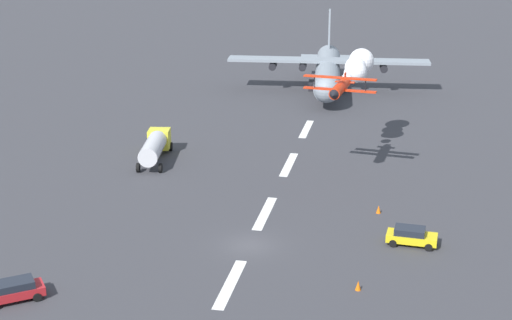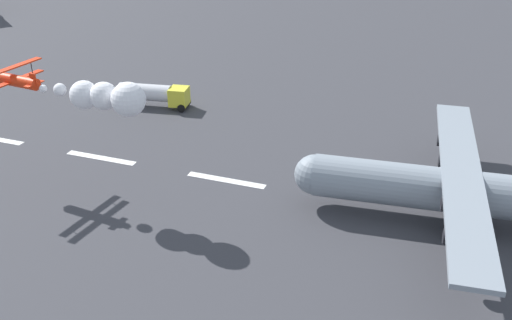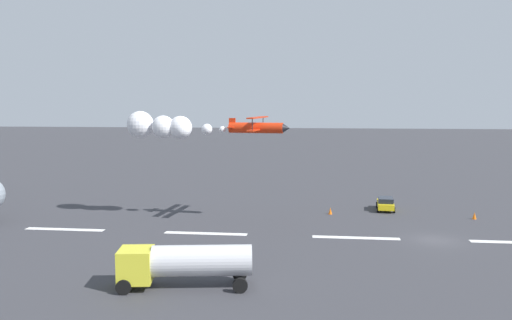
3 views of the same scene
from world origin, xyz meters
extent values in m
cube|color=white|center=(21.24, 0.00, 0.01)|extent=(8.00, 0.90, 0.01)
cube|color=white|center=(35.40, 0.00, 0.01)|extent=(8.00, 0.90, 0.01)
cylinder|color=gray|center=(56.51, -0.32, 3.06)|extent=(24.43, 6.07, 3.72)
sphere|color=gray|center=(44.47, -1.50, 3.06)|extent=(3.53, 3.53, 3.53)
cube|color=gray|center=(56.51, -0.32, 4.73)|extent=(6.14, 30.37, 0.40)
cylinder|color=black|center=(55.30, 7.91, 3.83)|extent=(2.50, 1.33, 1.10)
cylinder|color=black|center=(55.74, 3.40, 3.83)|extent=(2.50, 1.33, 1.10)
cylinder|color=black|center=(56.48, -4.11, 3.83)|extent=(2.50, 1.33, 1.10)
cylinder|color=black|center=(56.92, -8.62, 3.83)|extent=(2.50, 1.33, 1.10)
cube|color=black|center=(57.74, -2.57, 0.60)|extent=(3.28, 1.31, 1.20)
cube|color=black|center=(57.27, 2.13, 0.60)|extent=(3.28, 1.31, 1.20)
cylinder|color=red|center=(17.05, -5.68, 9.87)|extent=(5.74, 1.69, 1.10)
cube|color=red|center=(16.86, -5.66, 9.72)|extent=(1.47, 7.32, 0.12)
cube|color=red|center=(16.86, -5.66, 10.94)|extent=(1.47, 7.32, 0.12)
cylinder|color=black|center=(17.13, -3.12, 10.33)|extent=(0.08, 0.08, 1.22)
cube|color=red|center=(19.59, -5.95, 10.32)|extent=(0.71, 0.17, 1.10)
cube|color=red|center=(19.59, -5.95, 9.92)|extent=(0.81, 2.05, 0.08)
sphere|color=white|center=(20.66, -6.11, 9.65)|extent=(0.70, 0.70, 0.70)
sphere|color=white|center=(22.28, -5.91, 9.69)|extent=(1.13, 1.13, 1.13)
sphere|color=white|center=(25.05, -6.21, 9.63)|extent=(1.81, 1.81, 1.81)
sphere|color=white|center=(25.29, -6.59, 9.82)|extent=(2.47, 2.47, 2.47)
sphere|color=white|center=(27.14, -6.43, 9.90)|extent=(2.41, 2.41, 2.41)
sphere|color=white|center=(29.83, -6.90, 10.12)|extent=(2.88, 2.88, 2.88)
cube|color=yellow|center=(22.71, 15.32, 1.60)|extent=(2.55, 2.72, 2.20)
cylinder|color=silver|center=(18.33, 14.62, 1.85)|extent=(6.92, 3.12, 2.10)
cylinder|color=black|center=(23.12, 16.60, 0.50)|extent=(1.04, 0.47, 1.00)
cylinder|color=black|center=(15.64, 15.40, 0.50)|extent=(1.04, 0.47, 1.00)
cylinder|color=black|center=(23.50, 14.23, 0.50)|extent=(1.04, 0.47, 1.00)
cylinder|color=black|center=(16.02, 13.03, 0.50)|extent=(1.04, 0.47, 1.00)
camera|label=1|loc=(-57.70, -12.15, 27.46)|focal=53.91mm
camera|label=2|loc=(54.87, -45.23, 27.15)|focal=40.59mm
camera|label=3|loc=(10.71, 48.61, 12.36)|focal=37.12mm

